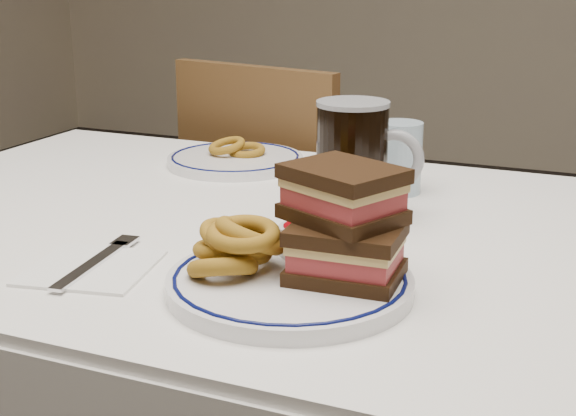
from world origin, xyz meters
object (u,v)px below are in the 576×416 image
at_px(chair_far, 285,237).
at_px(reuben_sandwich, 345,223).
at_px(main_plate, 290,282).
at_px(beer_mug, 354,160).
at_px(far_plate, 235,160).

xyz_separation_m(chair_far, reuben_sandwich, (0.43, -0.84, 0.34)).
height_order(main_plate, reuben_sandwich, reuben_sandwich).
relative_size(chair_far, beer_mug, 5.26).
xyz_separation_m(main_plate, far_plate, (-0.32, 0.50, -0.00)).
xyz_separation_m(main_plate, reuben_sandwich, (0.05, 0.02, 0.07)).
relative_size(main_plate, reuben_sandwich, 1.86).
bearing_deg(reuben_sandwich, chair_far, 117.07).
xyz_separation_m(chair_far, far_plate, (0.06, -0.36, 0.27)).
xyz_separation_m(chair_far, main_plate, (0.37, -0.86, 0.27)).
bearing_deg(far_plate, main_plate, -57.58).
bearing_deg(chair_far, far_plate, -81.31).
bearing_deg(reuben_sandwich, beer_mug, 106.12).
distance_m(chair_far, far_plate, 0.46).
relative_size(beer_mug, far_plate, 0.69).
xyz_separation_m(beer_mug, far_plate, (-0.30, 0.22, -0.08)).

